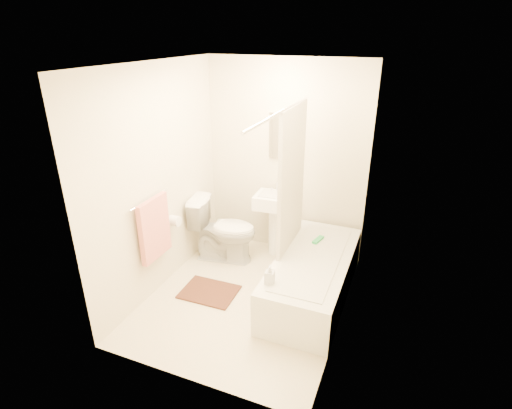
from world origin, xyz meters
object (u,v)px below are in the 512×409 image
at_px(toilet, 224,230).
at_px(bathtub, 312,277).
at_px(sink, 274,222).
at_px(bath_mat, 209,292).
at_px(soap_bottle, 270,274).

bearing_deg(toilet, bathtub, -115.63).
xyz_separation_m(sink, bath_mat, (-0.37, -1.07, -0.44)).
xyz_separation_m(toilet, sink, (0.54, 0.34, 0.05)).
relative_size(bathtub, bath_mat, 2.82).
height_order(toilet, bathtub, toilet).
height_order(sink, bathtub, sink).
bearing_deg(sink, bath_mat, -112.63).
bearing_deg(bath_mat, sink, 70.72).
bearing_deg(toilet, soap_bottle, -144.53).
relative_size(toilet, soap_bottle, 4.23).
bearing_deg(toilet, sink, -67.84).
xyz_separation_m(bath_mat, soap_bottle, (0.78, -0.22, 0.56)).
bearing_deg(soap_bottle, toilet, 135.08).
bearing_deg(bathtub, soap_bottle, -114.61).
relative_size(sink, bath_mat, 1.51).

